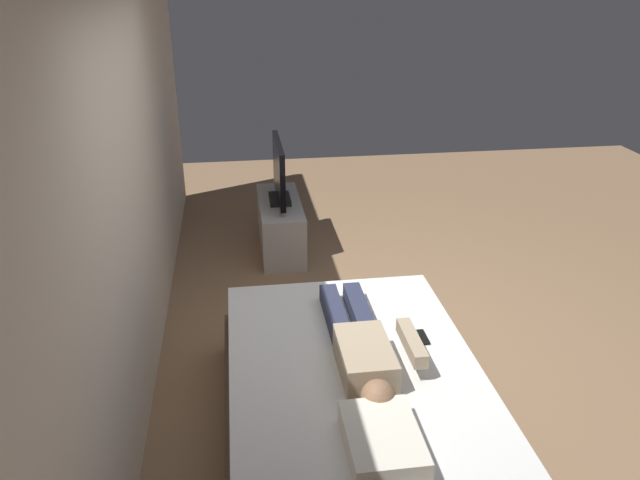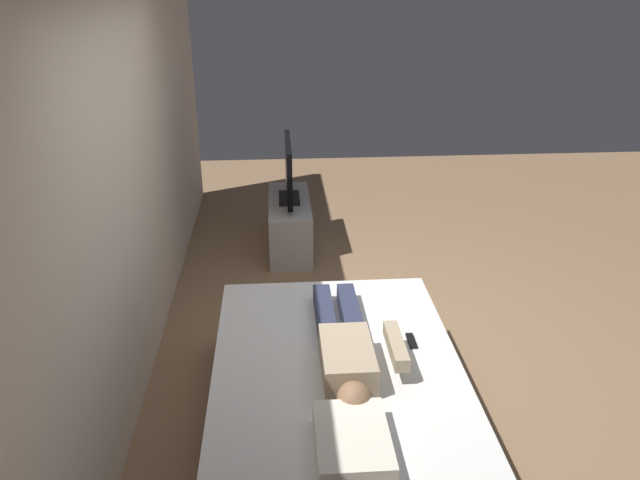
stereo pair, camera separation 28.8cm
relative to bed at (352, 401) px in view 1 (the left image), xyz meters
name	(u,v)px [view 1 (the left image)]	position (x,y,z in m)	size (l,w,h in m)	color
ground_plane	(379,358)	(0.77, -0.35, -0.26)	(10.00, 10.00, 0.00)	#8C6B4C
back_wall	(132,165)	(1.17, 1.28, 1.14)	(6.40, 0.10, 2.80)	beige
bed	(352,401)	(0.00, 0.00, 0.00)	(2.05, 1.49, 0.54)	brown
pillow	(382,441)	(-0.70, 0.00, 0.34)	(0.48, 0.34, 0.12)	silver
person	(363,346)	(0.03, -0.06, 0.36)	(1.26, 0.46, 0.18)	tan
remote	(423,337)	(0.18, -0.46, 0.29)	(0.15, 0.04, 0.02)	black
tv_stand	(280,225)	(2.74, 0.20, -0.01)	(1.10, 0.40, 0.50)	#B7B2AD
tv	(279,173)	(2.74, 0.20, 0.52)	(0.88, 0.20, 0.59)	black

